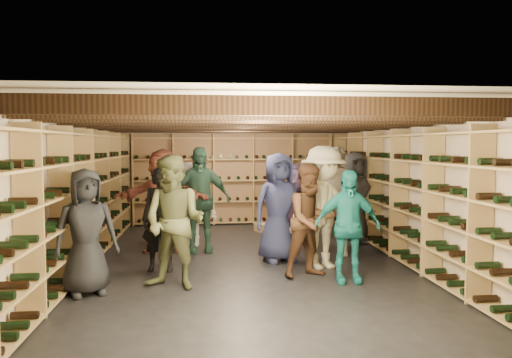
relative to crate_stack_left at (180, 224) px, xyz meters
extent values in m
plane|color=black|center=(1.17, -1.80, -0.34)|extent=(8.00, 8.00, 0.00)
cube|color=#C1AC96|center=(1.17, 2.20, 0.86)|extent=(5.50, 0.02, 2.40)
cube|color=#C1AC96|center=(1.17, -5.80, 0.86)|extent=(5.50, 0.02, 2.40)
cube|color=#C1AC96|center=(-1.58, -1.80, 0.86)|extent=(0.02, 8.00, 2.40)
cube|color=#C1AC96|center=(3.92, -1.80, 0.86)|extent=(0.02, 8.00, 2.40)
cube|color=beige|center=(1.17, -1.80, 2.06)|extent=(5.50, 8.00, 0.01)
cube|color=black|center=(1.17, -5.30, 1.92)|extent=(5.40, 0.12, 0.18)
cube|color=black|center=(1.17, -4.42, 1.92)|extent=(5.40, 0.12, 0.18)
cube|color=black|center=(1.17, -3.55, 1.92)|extent=(5.40, 0.12, 0.18)
cube|color=black|center=(1.17, -2.67, 1.92)|extent=(5.40, 0.12, 0.18)
cube|color=black|center=(1.17, -1.80, 1.92)|extent=(5.40, 0.12, 0.18)
cube|color=black|center=(1.17, -0.92, 1.92)|extent=(5.40, 0.12, 0.18)
cube|color=black|center=(1.17, -0.05, 1.92)|extent=(5.40, 0.12, 0.18)
cube|color=black|center=(1.17, 0.83, 1.92)|extent=(5.40, 0.12, 0.18)
cube|color=black|center=(1.17, 1.70, 1.92)|extent=(5.40, 0.12, 0.18)
cube|color=#A98752|center=(-1.40, -1.80, 0.73)|extent=(0.32, 7.50, 2.15)
cube|color=#A98752|center=(3.74, -1.80, 0.73)|extent=(0.32, 7.50, 2.15)
cube|color=#A98752|center=(1.17, 2.03, 0.73)|extent=(4.70, 0.30, 2.15)
cube|color=tan|center=(0.00, 0.00, -0.25)|extent=(0.59, 0.51, 0.17)
cube|color=tan|center=(0.00, 0.00, -0.08)|extent=(0.59, 0.51, 0.17)
cube|color=tan|center=(0.00, 0.00, 0.09)|extent=(0.59, 0.51, 0.17)
cube|color=tan|center=(0.00, 0.00, 0.26)|extent=(0.59, 0.51, 0.17)
cube|color=tan|center=(1.97, -0.34, -0.25)|extent=(0.53, 0.38, 0.17)
cube|color=tan|center=(1.97, -0.34, -0.08)|extent=(0.53, 0.38, 0.17)
cube|color=tan|center=(1.97, -0.34, 0.09)|extent=(0.53, 0.38, 0.17)
cube|color=tan|center=(1.85, 0.93, -0.25)|extent=(0.58, 0.47, 0.17)
imported|color=black|center=(-1.01, -3.44, 0.47)|extent=(0.93, 0.78, 1.61)
imported|color=black|center=(-0.17, -2.34, 0.45)|extent=(0.63, 0.46, 1.57)
imported|color=brown|center=(0.09, -3.28, 0.55)|extent=(1.06, 0.97, 1.77)
imported|color=beige|center=(2.30, -2.41, 0.60)|extent=(1.38, 1.08, 1.88)
imported|color=teal|center=(2.44, -3.21, 0.44)|extent=(0.94, 0.43, 1.57)
imported|color=brown|center=(-0.26, -0.96, 0.58)|extent=(1.76, 0.79, 1.84)
imported|color=#22274B|center=(1.68, -1.89, 0.55)|extent=(1.00, 0.80, 1.77)
imported|color=gray|center=(2.75, -1.52, 0.60)|extent=(0.79, 0.65, 1.88)
imported|color=#4A2D1B|center=(2.00, -2.88, 0.48)|extent=(0.96, 0.85, 1.64)
imported|color=#ACA59D|center=(0.22, -0.50, 0.45)|extent=(1.14, 0.85, 1.57)
imported|color=#244434|center=(0.38, -1.03, 0.59)|extent=(1.13, 0.56, 1.87)
imported|color=slate|center=(2.25, -0.50, 0.43)|extent=(1.50, 0.75, 1.55)
imported|color=#313237|center=(3.35, -0.56, 0.54)|extent=(1.00, 0.82, 1.76)
camera|label=1|loc=(0.50, -9.86, 1.57)|focal=35.00mm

